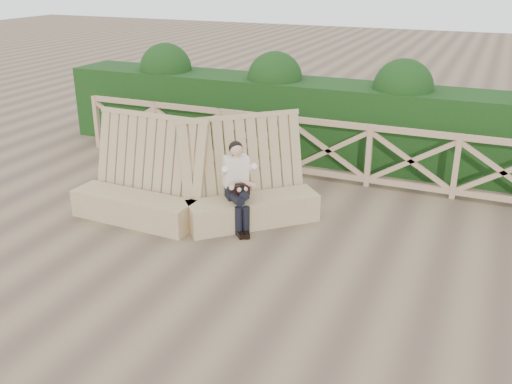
% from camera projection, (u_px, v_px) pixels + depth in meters
% --- Properties ---
extents(ground, '(60.00, 60.00, 0.00)m').
position_uv_depth(ground, '(247.00, 269.00, 7.25)').
color(ground, brown).
rests_on(ground, ground).
extents(bench, '(3.54, 1.93, 1.55)m').
position_uv_depth(bench, '(193.00, 196.00, 8.50)').
color(bench, '#8D7450').
rests_on(bench, ground).
extents(woman, '(0.66, 0.75, 1.27)m').
position_uv_depth(woman, '(238.00, 182.00, 8.21)').
color(woman, black).
rests_on(woman, ground).
extents(guardrail, '(10.10, 0.09, 1.10)m').
position_uv_depth(guardrail, '(328.00, 151.00, 10.02)').
color(guardrail, '#9A785A').
rests_on(guardrail, ground).
extents(hedge, '(12.00, 1.20, 1.50)m').
position_uv_depth(hedge, '(347.00, 123.00, 10.97)').
color(hedge, black).
rests_on(hedge, ground).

